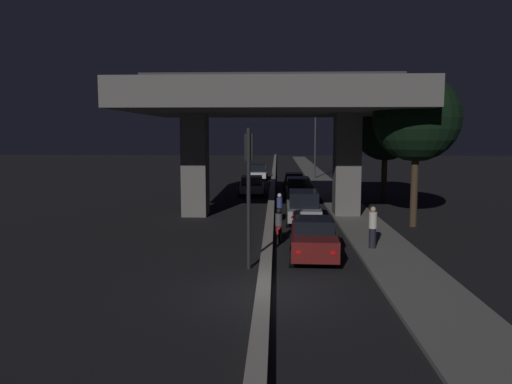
# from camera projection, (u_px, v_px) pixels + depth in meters

# --- Properties ---
(ground_plane) EXTENTS (200.00, 200.00, 0.00)m
(ground_plane) POSITION_uv_depth(u_px,v_px,m) (264.00, 295.00, 15.00)
(ground_plane) COLOR black
(median_divider) EXTENTS (0.43, 126.00, 0.31)m
(median_divider) POSITION_uv_depth(u_px,v_px,m) (273.00, 181.00, 49.72)
(median_divider) COLOR gray
(median_divider) RESTS_ON ground_plane
(sidewalk_right) EXTENTS (2.55, 126.00, 0.13)m
(sidewalk_right) POSITION_uv_depth(u_px,v_px,m) (330.00, 190.00, 42.57)
(sidewalk_right) COLOR slate
(sidewalk_right) RESTS_ON ground_plane
(elevated_overpass) EXTENTS (15.37, 13.62, 8.35)m
(elevated_overpass) POSITION_uv_depth(u_px,v_px,m) (271.00, 106.00, 28.88)
(elevated_overpass) COLOR #5B5956
(elevated_overpass) RESTS_ON ground_plane
(traffic_light_left_of_median) EXTENTS (0.30, 0.49, 5.03)m
(traffic_light_left_of_median) POSITION_uv_depth(u_px,v_px,m) (249.00, 174.00, 17.61)
(traffic_light_left_of_median) COLOR black
(traffic_light_left_of_median) RESTS_ON ground_plane
(street_lamp) EXTENTS (2.18, 0.32, 7.05)m
(street_lamp) POSITION_uv_depth(u_px,v_px,m) (312.00, 140.00, 53.33)
(street_lamp) COLOR #2D2D30
(street_lamp) RESTS_ON ground_plane
(car_dark_red_lead) EXTENTS (1.97, 4.52, 1.59)m
(car_dark_red_lead) POSITION_uv_depth(u_px,v_px,m) (313.00, 238.00, 19.40)
(car_dark_red_lead) COLOR #591414
(car_dark_red_lead) RESTS_ON ground_plane
(car_silver_second) EXTENTS (1.93, 4.42, 1.73)m
(car_silver_second) POSITION_uv_depth(u_px,v_px,m) (303.00, 206.00, 27.21)
(car_silver_second) COLOR gray
(car_silver_second) RESTS_ON ground_plane
(car_dark_green_third) EXTENTS (1.93, 4.13, 1.73)m
(car_dark_green_third) POSITION_uv_depth(u_px,v_px,m) (298.00, 189.00, 35.83)
(car_dark_green_third) COLOR black
(car_dark_green_third) RESTS_ON ground_plane
(car_dark_red_fourth) EXTENTS (1.95, 4.57, 1.41)m
(car_dark_red_fourth) POSITION_uv_depth(u_px,v_px,m) (294.00, 180.00, 44.38)
(car_dark_red_fourth) COLOR #591414
(car_dark_red_fourth) RESTS_ON ground_plane
(car_silver_lead_oncoming) EXTENTS (2.15, 4.03, 1.50)m
(car_silver_lead_oncoming) POSITION_uv_depth(u_px,v_px,m) (252.00, 185.00, 39.68)
(car_silver_lead_oncoming) COLOR gray
(car_silver_lead_oncoming) RESTS_ON ground_plane
(car_white_second_oncoming) EXTENTS (1.91, 4.41, 1.64)m
(car_white_second_oncoming) POSITION_uv_depth(u_px,v_px,m) (258.00, 172.00, 52.96)
(car_white_second_oncoming) COLOR silver
(car_white_second_oncoming) RESTS_ON ground_plane
(motorcycle_red_filtering_near) EXTENTS (0.34, 1.82, 1.48)m
(motorcycle_red_filtering_near) POSITION_uv_depth(u_px,v_px,m) (279.00, 227.00, 22.61)
(motorcycle_red_filtering_near) COLOR black
(motorcycle_red_filtering_near) RESTS_ON ground_plane
(motorcycle_black_filtering_mid) EXTENTS (0.34, 1.70, 1.47)m
(motorcycle_black_filtering_mid) POSITION_uv_depth(u_px,v_px,m) (280.00, 208.00, 28.41)
(motorcycle_black_filtering_mid) COLOR black
(motorcycle_black_filtering_mid) RESTS_ON ground_plane
(pedestrian_on_sidewalk) EXTENTS (0.34, 0.34, 1.73)m
(pedestrian_on_sidewalk) POSITION_uv_depth(u_px,v_px,m) (373.00, 227.00, 20.54)
(pedestrian_on_sidewalk) COLOR black
(pedestrian_on_sidewalk) RESTS_ON sidewalk_right
(roadside_tree_kerbside_near) EXTENTS (4.46, 4.46, 7.86)m
(roadside_tree_kerbside_near) POSITION_uv_depth(u_px,v_px,m) (417.00, 119.00, 25.54)
(roadside_tree_kerbside_near) COLOR #38281C
(roadside_tree_kerbside_near) RESTS_ON ground_plane
(roadside_tree_kerbside_mid) EXTENTS (4.55, 4.55, 7.51)m
(roadside_tree_kerbside_mid) POSITION_uv_depth(u_px,v_px,m) (386.00, 129.00, 35.24)
(roadside_tree_kerbside_mid) COLOR #38281C
(roadside_tree_kerbside_mid) RESTS_ON ground_plane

